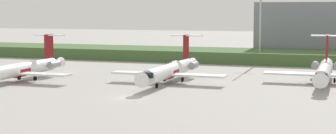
{
  "coord_description": "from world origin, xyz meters",
  "views": [
    {
      "loc": [
        33.58,
        -79.08,
        14.17
      ],
      "look_at": [
        0.0,
        19.96,
        3.0
      ],
      "focal_mm": 56.84,
      "sensor_mm": 36.0,
      "label": 1
    }
  ],
  "objects_px": {
    "regional_jet_fourth": "(324,70)",
    "antenna_mast": "(260,23)",
    "regional_jet_third": "(171,70)",
    "regional_jet_second": "(22,69)"
  },
  "relations": [
    {
      "from": "antenna_mast",
      "to": "regional_jet_fourth",
      "type": "bearing_deg",
      "value": -62.77
    },
    {
      "from": "regional_jet_fourth",
      "to": "regional_jet_second",
      "type": "bearing_deg",
      "value": -163.93
    },
    {
      "from": "regional_jet_fourth",
      "to": "antenna_mast",
      "type": "height_order",
      "value": "antenna_mast"
    },
    {
      "from": "regional_jet_second",
      "to": "regional_jet_fourth",
      "type": "height_order",
      "value": "same"
    },
    {
      "from": "regional_jet_fourth",
      "to": "regional_jet_third",
      "type": "bearing_deg",
      "value": -162.99
    },
    {
      "from": "regional_jet_fourth",
      "to": "antenna_mast",
      "type": "xyz_separation_m",
      "value": [
        -18.2,
        35.37,
        8.4
      ]
    },
    {
      "from": "regional_jet_third",
      "to": "antenna_mast",
      "type": "distance_m",
      "value": 46.16
    },
    {
      "from": "regional_jet_second",
      "to": "antenna_mast",
      "type": "height_order",
      "value": "antenna_mast"
    },
    {
      "from": "regional_jet_third",
      "to": "regional_jet_fourth",
      "type": "relative_size",
      "value": 1.0
    },
    {
      "from": "regional_jet_fourth",
      "to": "antenna_mast",
      "type": "relative_size",
      "value": 1.17
    }
  ]
}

